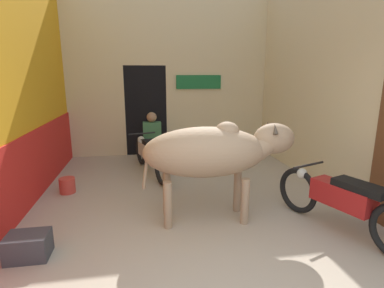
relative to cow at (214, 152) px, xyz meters
The scene contains 10 objects.
wall_left_shopfront 3.05m from the cow, 160.97° to the left, with size 0.25×5.44×3.94m.
wall_back_with_doorway 3.99m from the cow, 95.89° to the left, with size 4.87×0.93×3.94m.
wall_right_with_door 2.67m from the cow, 21.51° to the left, with size 0.22×5.44×3.94m.
cow is the anchor object (origin of this frame).
motorcycle_near 1.72m from the cow, 23.70° to the right, with size 0.84×1.95×0.77m.
motorcycle_far 2.34m from the cow, 110.42° to the left, with size 0.72×2.00×0.75m.
shopkeeper_seated 3.05m from the cow, 103.44° to the left, with size 0.41×0.34×1.15m.
plastic_stool 3.03m from the cow, 96.98° to the left, with size 0.28×0.28×0.41m.
crate 2.43m from the cow, 165.51° to the right, with size 0.44×0.32×0.28m.
bucket 2.72m from the cow, 149.18° to the left, with size 0.26×0.26×0.26m.
Camera 1 is at (-0.72, -2.00, 1.97)m, focal length 28.00 mm.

